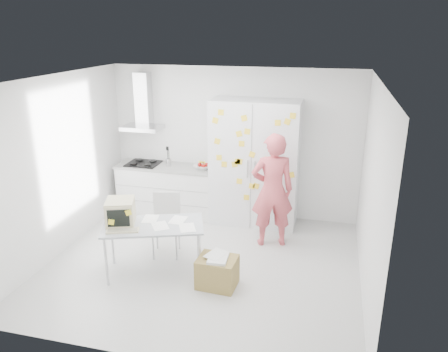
% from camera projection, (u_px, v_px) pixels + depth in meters
% --- Properties ---
extents(floor, '(4.50, 4.00, 0.02)m').
position_uv_depth(floor, '(203.00, 265.00, 6.48)').
color(floor, silver).
rests_on(floor, ground).
extents(walls, '(4.52, 4.01, 2.70)m').
position_uv_depth(walls, '(215.00, 164.00, 6.69)').
color(walls, white).
rests_on(walls, ground).
extents(ceiling, '(4.50, 4.00, 0.02)m').
position_uv_depth(ceiling, '(199.00, 79.00, 5.59)').
color(ceiling, white).
rests_on(ceiling, walls).
extents(counter_run, '(1.84, 0.63, 1.28)m').
position_uv_depth(counter_run, '(167.00, 189.00, 8.15)').
color(counter_run, white).
rests_on(counter_run, ground).
extents(range_hood, '(0.70, 0.48, 1.01)m').
position_uv_depth(range_hood, '(143.00, 107.00, 7.90)').
color(range_hood, silver).
rests_on(range_hood, walls).
extents(tall_cabinet, '(1.50, 0.68, 2.20)m').
position_uv_depth(tall_cabinet, '(255.00, 163.00, 7.55)').
color(tall_cabinet, silver).
rests_on(tall_cabinet, ground).
extents(person, '(0.77, 0.62, 1.84)m').
position_uv_depth(person, '(272.00, 190.00, 6.81)').
color(person, '#D05159').
rests_on(person, ground).
extents(desk, '(1.52, 1.11, 1.09)m').
position_uv_depth(desk, '(133.00, 218.00, 6.03)').
color(desk, '#B0B5BC').
rests_on(desk, ground).
extents(chair, '(0.52, 0.52, 0.96)m').
position_uv_depth(chair, '(166.00, 220.00, 6.67)').
color(chair, silver).
rests_on(chair, ground).
extents(cardboard_box, '(0.54, 0.45, 0.45)m').
position_uv_depth(cardboard_box, '(217.00, 272.00, 5.88)').
color(cardboard_box, olive).
rests_on(cardboard_box, ground).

